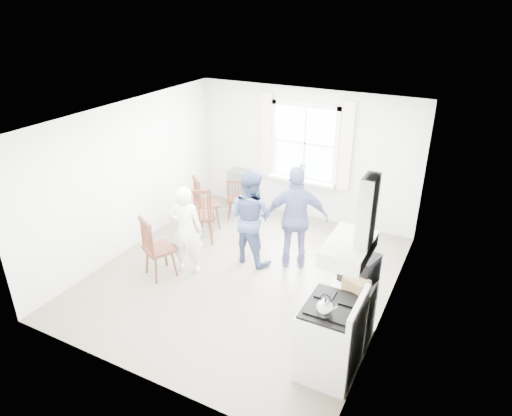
{
  "coord_description": "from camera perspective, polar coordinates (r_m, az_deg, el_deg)",
  "views": [
    {
      "loc": [
        3.07,
        -5.49,
        4.19
      ],
      "look_at": [
        0.11,
        0.2,
        1.14
      ],
      "focal_mm": 32.0,
      "sensor_mm": 36.0,
      "label": 1
    }
  ],
  "objects": [
    {
      "name": "windsor_chair_a",
      "position": [
        9.09,
        -2.52,
        1.69
      ],
      "size": [
        0.48,
        0.48,
        0.88
      ],
      "color": "#4A2317",
      "rests_on": "ground"
    },
    {
      "name": "low_cabinet",
      "position": [
        6.21,
        12.03,
        -12.26
      ],
      "size": [
        0.5,
        0.55,
        0.9
      ],
      "primitive_type": "cube",
      "color": "white",
      "rests_on": "ground"
    },
    {
      "name": "person_mid",
      "position": [
        7.54,
        -0.69,
        -1.13
      ],
      "size": [
        0.91,
        0.91,
        1.64
      ],
      "primitive_type": "imported",
      "rotation": [
        0.0,
        0.0,
        2.98
      ],
      "color": "#455580",
      "rests_on": "ground"
    },
    {
      "name": "window_assembly",
      "position": [
        8.94,
        6.06,
        7.49
      ],
      "size": [
        1.88,
        0.24,
        1.7
      ],
      "color": "white",
      "rests_on": "room_shell"
    },
    {
      "name": "person_left",
      "position": [
        7.37,
        -8.77,
        -2.76
      ],
      "size": [
        0.7,
        0.7,
        1.5
      ],
      "primitive_type": "imported",
      "rotation": [
        0.0,
        0.0,
        3.49
      ],
      "color": "white",
      "rests_on": "ground"
    },
    {
      "name": "room_shell",
      "position": [
        6.92,
        -1.59,
        0.72
      ],
      "size": [
        4.62,
        5.12,
        2.64
      ],
      "color": "#786F5D",
      "rests_on": "ground"
    },
    {
      "name": "windsor_chair_c",
      "position": [
        8.17,
        -7.09,
        -0.27
      ],
      "size": [
        0.64,
        0.64,
        1.11
      ],
      "color": "#4A2317",
      "rests_on": "ground"
    },
    {
      "name": "range_hood",
      "position": [
        4.84,
        12.24,
        -3.48
      ],
      "size": [
        0.45,
        0.76,
        0.94
      ],
      "color": "white",
      "rests_on": "room_shell"
    },
    {
      "name": "shelf_unit",
      "position": [
        9.77,
        -2.12,
        2.56
      ],
      "size": [
        0.4,
        0.3,
        0.8
      ],
      "primitive_type": "cube",
      "color": "slate",
      "rests_on": "ground"
    },
    {
      "name": "kettle",
      "position": [
        5.18,
        8.57,
        -12.27
      ],
      "size": [
        0.2,
        0.2,
        0.28
      ],
      "color": "silver",
      "rests_on": "gas_stove"
    },
    {
      "name": "potted_plant",
      "position": [
        9.0,
        5.78,
        4.64
      ],
      "size": [
        0.19,
        0.19,
        0.34
      ],
      "primitive_type": "imported",
      "rotation": [
        0.0,
        0.0,
        -0.03
      ],
      "color": "#2E6731",
      "rests_on": "window_assembly"
    },
    {
      "name": "stereo_stack",
      "position": [
        5.87,
        12.8,
        -7.26
      ],
      "size": [
        0.48,
        0.45,
        0.37
      ],
      "color": "black",
      "rests_on": "low_cabinet"
    },
    {
      "name": "cardboard_box",
      "position": [
        5.7,
        12.42,
        -9.41
      ],
      "size": [
        0.34,
        0.3,
        0.18
      ],
      "primitive_type": "cube",
      "rotation": [
        0.0,
        0.0,
        -0.38
      ],
      "color": "#9F7B4D",
      "rests_on": "low_cabinet"
    },
    {
      "name": "person_right",
      "position": [
        7.4,
        5.06,
        -1.3
      ],
      "size": [
        1.35,
        1.35,
        1.75
      ],
      "primitive_type": "imported",
      "rotation": [
        0.0,
        0.0,
        3.55
      ],
      "color": "navy",
      "rests_on": "ground"
    },
    {
      "name": "windsor_chair_b",
      "position": [
        7.35,
        -12.91,
        -4.17
      ],
      "size": [
        0.59,
        0.59,
        1.05
      ],
      "color": "#4A2317",
      "rests_on": "ground"
    },
    {
      "name": "gas_stove",
      "position": [
        5.68,
        9.28,
        -15.76
      ],
      "size": [
        0.68,
        0.76,
        1.12
      ],
      "color": "white",
      "rests_on": "ground"
    },
    {
      "name": "windsor_chair_d",
      "position": [
        8.78,
        -6.9,
        1.34
      ],
      "size": [
        0.61,
        0.61,
        1.05
      ],
      "color": "#4A2317",
      "rests_on": "ground"
    }
  ]
}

